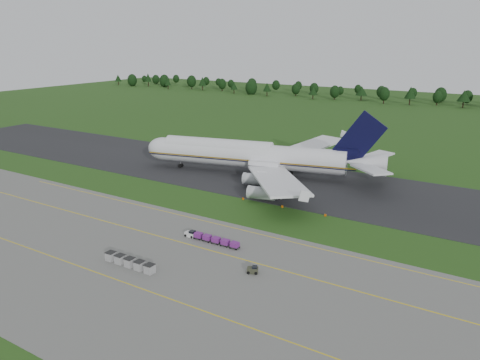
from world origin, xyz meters
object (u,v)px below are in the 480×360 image
Objects in this scene: baggage_train at (211,239)px; edge_markers at (282,207)px; aircraft at (254,155)px; uld_row at (130,262)px; utility_cart at (252,270)px.

edge_markers is at bearing 82.74° from baggage_train.
aircraft reaches higher than uld_row.
aircraft is 3.29× the size of edge_markers.
edge_markers is at bearing -46.48° from aircraft.
aircraft reaches higher than baggage_train.
baggage_train is 26.12m from edge_markers.
uld_row is (-6.39, -16.46, 0.11)m from baggage_train.
uld_row is (-20.28, -9.53, 0.31)m from utility_cart.
uld_row is at bearing -111.23° from baggage_train.
baggage_train is 1.16× the size of uld_row.
utility_cart is 22.41m from uld_row.
aircraft is at bearing 119.85° from utility_cart.
uld_row is at bearing -154.85° from utility_cart.
baggage_train is 0.57× the size of edge_markers.
utility_cart reaches higher than edge_markers.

